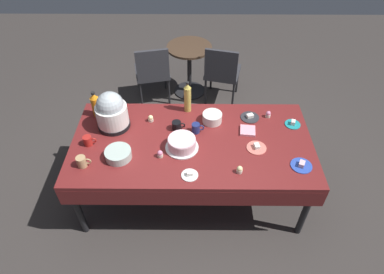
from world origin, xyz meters
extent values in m
plane|color=#383330|center=(0.00, 0.00, 0.00)|extent=(9.00, 9.00, 0.00)
cube|color=maroon|center=(0.00, 0.00, 0.73)|extent=(2.20, 1.10, 0.04)
cylinder|color=black|center=(-1.02, -0.47, 0.35)|extent=(0.06, 0.06, 0.71)
cylinder|color=black|center=(1.02, -0.47, 0.35)|extent=(0.06, 0.06, 0.71)
cylinder|color=black|center=(-1.02, 0.47, 0.35)|extent=(0.06, 0.06, 0.71)
cylinder|color=black|center=(1.02, 0.47, 0.35)|extent=(0.06, 0.06, 0.71)
cube|color=maroon|center=(0.00, -0.55, 0.62)|extent=(2.20, 0.01, 0.18)
cube|color=maroon|center=(0.00, 0.55, 0.62)|extent=(2.20, 0.01, 0.18)
cylinder|color=silver|center=(-0.09, -0.09, 0.76)|extent=(0.30, 0.30, 0.01)
cylinder|color=beige|center=(-0.09, -0.09, 0.81)|extent=(0.25, 0.25, 0.09)
cylinder|color=silver|center=(-0.09, -0.09, 0.86)|extent=(0.24, 0.24, 0.01)
cylinder|color=black|center=(-0.75, 0.20, 0.77)|extent=(0.31, 0.31, 0.04)
cylinder|color=white|center=(-0.75, 0.20, 0.89)|extent=(0.29, 0.29, 0.19)
sphere|color=#B2BCC1|center=(-0.75, 0.20, 1.00)|extent=(0.25, 0.25, 0.25)
cylinder|color=#B2C6BC|center=(-0.63, -0.21, 0.79)|extent=(0.23, 0.23, 0.08)
cylinder|color=silver|center=(0.19, 0.28, 0.80)|extent=(0.19, 0.19, 0.09)
cylinder|color=#2D2D33|center=(0.57, 0.33, 0.75)|extent=(0.18, 0.18, 0.01)
cube|color=white|center=(0.57, 0.33, 0.77)|extent=(0.08, 0.06, 0.03)
cylinder|color=#E07266|center=(0.58, -0.09, 0.75)|extent=(0.18, 0.18, 0.01)
cube|color=white|center=(0.58, -0.09, 0.78)|extent=(0.05, 0.07, 0.04)
cylinder|color=white|center=(-0.02, -0.41, 0.75)|extent=(0.14, 0.14, 0.01)
cube|color=white|center=(-0.02, -0.41, 0.77)|extent=(0.05, 0.04, 0.03)
cylinder|color=#2D4CB2|center=(0.93, -0.30, 0.75)|extent=(0.18, 0.18, 0.01)
cube|color=beige|center=(0.93, -0.30, 0.78)|extent=(0.07, 0.08, 0.04)
cylinder|color=teal|center=(0.97, 0.23, 0.75)|extent=(0.15, 0.15, 0.01)
cube|color=white|center=(0.97, 0.23, 0.78)|extent=(0.05, 0.06, 0.04)
cylinder|color=beige|center=(-0.40, 0.28, 0.77)|extent=(0.05, 0.05, 0.03)
sphere|color=beige|center=(-0.40, 0.28, 0.79)|extent=(0.05, 0.05, 0.05)
cylinder|color=beige|center=(0.40, -0.37, 0.77)|extent=(0.05, 0.05, 0.03)
sphere|color=beige|center=(0.40, -0.37, 0.79)|extent=(0.05, 0.05, 0.05)
cylinder|color=beige|center=(0.75, 0.35, 0.77)|extent=(0.05, 0.05, 0.03)
sphere|color=pink|center=(0.75, 0.35, 0.79)|extent=(0.05, 0.05, 0.05)
cylinder|color=beige|center=(-0.28, -0.20, 0.77)|extent=(0.05, 0.05, 0.03)
sphere|color=pink|center=(-0.28, -0.20, 0.79)|extent=(0.05, 0.05, 0.05)
cylinder|color=gold|center=(-0.05, 0.45, 0.89)|extent=(0.07, 0.07, 0.27)
cone|color=gold|center=(-0.05, 0.45, 1.05)|extent=(0.06, 0.06, 0.05)
cylinder|color=black|center=(-0.05, 0.45, 1.08)|extent=(0.03, 0.03, 0.02)
cylinder|color=orange|center=(-0.94, 0.37, 0.85)|extent=(0.08, 0.08, 0.21)
cone|color=orange|center=(-0.94, 0.37, 0.98)|extent=(0.07, 0.07, 0.05)
cylinder|color=black|center=(-0.94, 0.37, 1.01)|extent=(0.04, 0.04, 0.02)
cylinder|color=#B2231E|center=(-0.93, -0.05, 0.80)|extent=(0.08, 0.08, 0.09)
torus|color=#B2231E|center=(-0.88, -0.05, 0.80)|extent=(0.06, 0.01, 0.06)
cylinder|color=navy|center=(0.03, 0.12, 0.80)|extent=(0.08, 0.08, 0.10)
torus|color=navy|center=(0.08, 0.12, 0.80)|extent=(0.06, 0.01, 0.06)
cylinder|color=tan|center=(-0.93, -0.31, 0.80)|extent=(0.08, 0.08, 0.10)
torus|color=tan|center=(-0.87, -0.31, 0.80)|extent=(0.06, 0.01, 0.06)
cylinder|color=black|center=(-0.15, 0.16, 0.79)|extent=(0.09, 0.09, 0.09)
torus|color=black|center=(-0.09, 0.16, 0.80)|extent=(0.06, 0.01, 0.06)
cube|color=pink|center=(0.52, 0.13, 0.76)|extent=(0.15, 0.15, 0.02)
cube|color=#333338|center=(-0.55, 1.67, 0.42)|extent=(0.52, 0.52, 0.05)
cube|color=#333338|center=(-0.51, 1.47, 0.65)|extent=(0.42, 0.13, 0.40)
cylinder|color=black|center=(-0.40, 1.89, 0.20)|extent=(0.04, 0.04, 0.40)
cylinder|color=black|center=(-0.78, 1.82, 0.20)|extent=(0.04, 0.04, 0.40)
cylinder|color=black|center=(-0.32, 1.52, 0.20)|extent=(0.04, 0.04, 0.40)
cylinder|color=black|center=(-0.70, 1.44, 0.20)|extent=(0.04, 0.04, 0.40)
cube|color=#333338|center=(0.40, 1.67, 0.42)|extent=(0.53, 0.53, 0.05)
cube|color=#333338|center=(0.35, 1.47, 0.65)|extent=(0.42, 0.14, 0.40)
cylinder|color=black|center=(0.63, 1.81, 0.20)|extent=(0.04, 0.04, 0.40)
cylinder|color=black|center=(0.26, 1.90, 0.20)|extent=(0.04, 0.04, 0.40)
cylinder|color=black|center=(0.54, 1.44, 0.20)|extent=(0.04, 0.04, 0.40)
cylinder|color=black|center=(0.17, 1.53, 0.20)|extent=(0.04, 0.04, 0.40)
cylinder|color=#473323|center=(-0.05, 1.82, 0.70)|extent=(0.60, 0.60, 0.03)
cylinder|color=black|center=(-0.05, 1.82, 0.35)|extent=(0.06, 0.06, 0.67)
cylinder|color=black|center=(-0.05, 1.82, 0.01)|extent=(0.44, 0.44, 0.02)
camera|label=1|loc=(0.02, -2.19, 2.88)|focal=31.21mm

